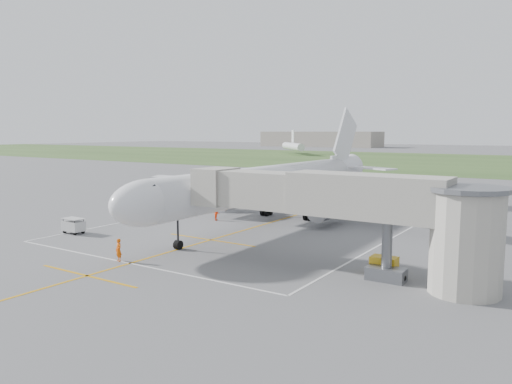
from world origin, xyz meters
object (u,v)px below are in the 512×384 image
Objects in this scene: ramp_worker_wing at (217,213)px; jet_bridge at (356,209)px; airliner at (271,183)px; ramp_worker_nose at (119,250)px; gpu_unit at (384,266)px; baggage_cart at (74,226)px.

jet_bridge is at bearing -148.92° from ramp_worker_wing.
jet_bridge is (15.72, -14.25, 0.35)m from airliner.
jet_bridge is 18.55m from ramp_worker_nose.
ramp_worker_nose is (-18.69, -7.58, 0.22)m from gpu_unit.
ramp_worker_wing is (7.44, 13.73, 0.02)m from baggage_cart.
airliner reaches higher than baggage_cart.
baggage_cart is at bearing -176.84° from jet_bridge.
ramp_worker_nose is 19.24m from ramp_worker_wing.
baggage_cart is 1.38× the size of ramp_worker_wing.
baggage_cart is at bearing -130.07° from airliner.
ramp_worker_wing is at bearing 118.64° from ramp_worker_nose.
gpu_unit is (1.76, 1.05, -4.07)m from jet_bridge.
jet_bridge reaches higher than baggage_cart.
ramp_worker_nose is at bearing 164.49° from ramp_worker_wing.
airliner reaches higher than ramp_worker_wing.
jet_bridge is 13.08× the size of ramp_worker_nose.
gpu_unit is 20.17m from ramp_worker_nose.
ramp_worker_nose reaches higher than ramp_worker_wing.
airliner is 21.03m from baggage_cart.
baggage_cart is at bearing 121.93° from ramp_worker_wing.
airliner is 25.66× the size of gpu_unit.
ramp_worker_nose is (-1.21, -20.78, -3.50)m from airliner.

